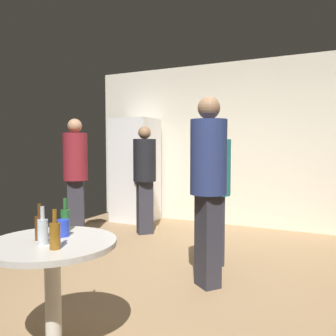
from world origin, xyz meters
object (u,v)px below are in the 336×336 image
beer_bottle_amber (55,235)px  person_in_teal_shirt (215,182)px  foreground_table (52,258)px  beer_bottle_green (65,219)px  plastic_cup_blue (63,228)px  refrigerator (135,170)px  beer_bottle_brown (40,227)px  person_in_black_shirt (145,171)px  person_in_maroon_shirt (76,169)px  beer_bottle_clear (43,231)px  person_in_navy_shirt (208,176)px

beer_bottle_amber → person_in_teal_shirt: size_ratio=0.15×
foreground_table → beer_bottle_green: beer_bottle_green is taller
plastic_cup_blue → foreground_table: bearing=-81.8°
refrigerator → beer_bottle_green: size_ratio=7.83×
refrigerator → person_in_teal_shirt: 2.54m
beer_bottle_green → beer_bottle_brown: bearing=-86.2°
person_in_black_shirt → beer_bottle_amber: bearing=-25.0°
beer_bottle_brown → person_in_teal_shirt: (0.45, 2.10, 0.10)m
person_in_black_shirt → person_in_maroon_shirt: size_ratio=0.95×
beer_bottle_brown → beer_bottle_clear: 0.11m
person_in_teal_shirt → foreground_table: bearing=-25.0°
person_in_maroon_shirt → refrigerator: bearing=140.6°
beer_bottle_brown → person_in_navy_shirt: (0.59, 1.47, 0.23)m
beer_bottle_amber → person_in_black_shirt: (-1.15, 3.04, 0.12)m
plastic_cup_blue → beer_bottle_amber: bearing=-56.0°
beer_bottle_green → plastic_cup_blue: 0.15m
foreground_table → person_in_navy_shirt: size_ratio=0.45×
beer_bottle_green → beer_bottle_clear: same height
beer_bottle_brown → refrigerator: bearing=112.8°
plastic_cup_blue → person_in_navy_shirt: size_ratio=0.06×
plastic_cup_blue → beer_bottle_clear: bearing=-83.6°
refrigerator → person_in_black_shirt: (0.62, -0.74, 0.04)m
beer_bottle_amber → plastic_cup_blue: size_ratio=2.09×
beer_bottle_brown → beer_bottle_clear: bearing=-35.0°
person_in_teal_shirt → person_in_maroon_shirt: 2.11m
beer_bottle_amber → refrigerator: bearing=115.1°
beer_bottle_clear → person_in_teal_shirt: person_in_teal_shirt is taller
beer_bottle_brown → plastic_cup_blue: size_ratio=2.09×
beer_bottle_green → person_in_black_shirt: bearing=108.7°
refrigerator → plastic_cup_blue: refrigerator is taller
beer_bottle_brown → beer_bottle_green: bearing=93.8°
beer_bottle_amber → person_in_teal_shirt: person_in_teal_shirt is taller
person_in_black_shirt → person_in_teal_shirt: bearing=13.0°
foreground_table → person_in_black_shirt: person_in_black_shirt is taller
person_in_black_shirt → plastic_cup_blue: bearing=-26.3°
refrigerator → person_in_maroon_shirt: bearing=-94.4°
beer_bottle_clear → person_in_navy_shirt: person_in_navy_shirt is taller
plastic_cup_blue → refrigerator: bearing=114.5°
beer_bottle_brown → person_in_black_shirt: bearing=107.5°
beer_bottle_green → person_in_maroon_shirt: bearing=129.3°
person_in_navy_shirt → person_in_maroon_shirt: size_ratio=1.04×
person_in_teal_shirt → beer_bottle_green: bearing=-29.2°
beer_bottle_brown → beer_bottle_amber: bearing=-25.0°
beer_bottle_amber → person_in_maroon_shirt: size_ratio=0.13×
person_in_teal_shirt → person_in_navy_shirt: bearing=-2.3°
beer_bottle_brown → beer_bottle_green: size_ratio=1.00×
foreground_table → person_in_teal_shirt: 2.14m
refrigerator → beer_bottle_amber: (1.77, -3.78, -0.08)m
person_in_black_shirt → person_in_navy_shirt: 2.11m
person_in_teal_shirt → person_in_navy_shirt: (0.14, -0.63, 0.12)m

